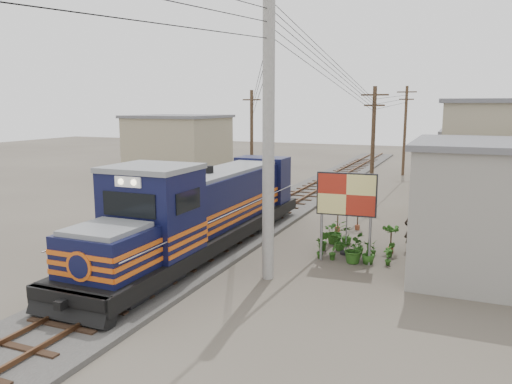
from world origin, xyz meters
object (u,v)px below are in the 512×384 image
at_px(locomotive, 203,212).
at_px(market_umbrella, 347,200).
at_px(billboard, 346,197).
at_px(vendor, 412,230).

distance_m(locomotive, market_umbrella, 5.75).
bearing_deg(billboard, vendor, 46.43).
height_order(locomotive, market_umbrella, locomotive).
bearing_deg(vendor, locomotive, 3.35).
distance_m(locomotive, billboard, 5.70).
distance_m(billboard, vendor, 3.78).
xyz_separation_m(locomotive, billboard, (5.56, 0.89, 0.87)).
height_order(market_umbrella, vendor, market_umbrella).
height_order(locomotive, billboard, locomotive).
relative_size(billboard, vendor, 1.96).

